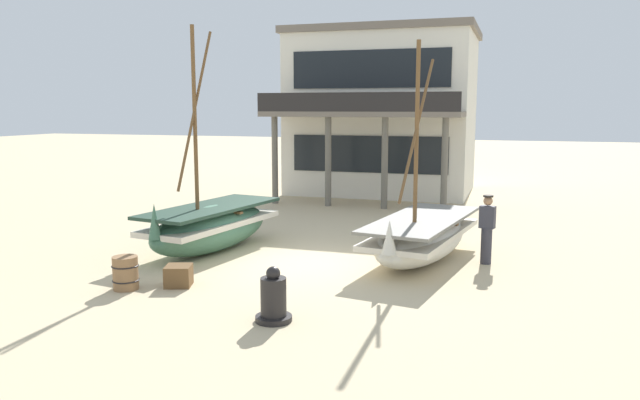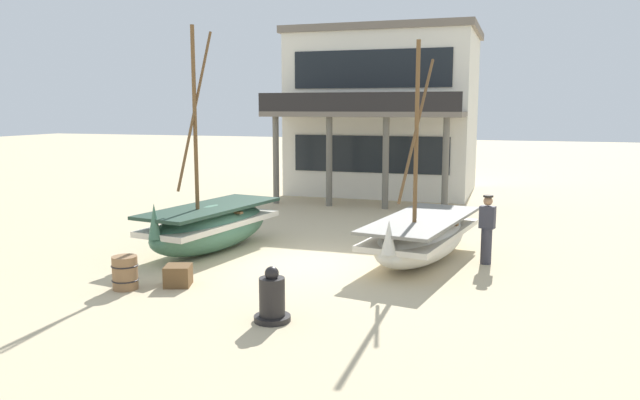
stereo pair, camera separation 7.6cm
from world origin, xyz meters
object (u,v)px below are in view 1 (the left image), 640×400
at_px(fishing_boat_near_left, 211,226).
at_px(capstan_winch, 273,300).
at_px(cargo_crate, 179,276).
at_px(fisherman_by_hull, 487,230).
at_px(fishing_boat_centre_large, 422,237).
at_px(harbor_building_main, 383,112).
at_px(wooden_barrel, 125,273).

xyz_separation_m(fishing_boat_near_left, capstan_winch, (3.60, -4.49, -0.28)).
bearing_deg(cargo_crate, capstan_winch, -26.88).
xyz_separation_m(fishing_boat_near_left, fisherman_by_hull, (6.97, 0.86, 0.16)).
height_order(fishing_boat_centre_large, capstan_winch, fishing_boat_centre_large).
distance_m(fisherman_by_hull, capstan_winch, 6.33).
xyz_separation_m(capstan_winch, cargo_crate, (-2.74, 1.39, -0.17)).
bearing_deg(harbor_building_main, wooden_barrel, -96.56).
height_order(fisherman_by_hull, wooden_barrel, fisherman_by_hull).
bearing_deg(wooden_barrel, capstan_winch, -12.96).
bearing_deg(harbor_building_main, cargo_crate, -93.49).
relative_size(cargo_crate, harbor_building_main, 0.07).
relative_size(wooden_barrel, harbor_building_main, 0.09).
bearing_deg(cargo_crate, fishing_boat_centre_large, 39.98).
bearing_deg(fisherman_by_hull, cargo_crate, -147.12).
distance_m(fishing_boat_near_left, harbor_building_main, 13.34).
bearing_deg(fishing_boat_centre_large, cargo_crate, -140.02).
height_order(wooden_barrel, harbor_building_main, harbor_building_main).
bearing_deg(fishing_boat_centre_large, fisherman_by_hull, 4.58).
bearing_deg(capstan_winch, wooden_barrel, 167.04).
relative_size(fishing_boat_centre_large, fisherman_by_hull, 3.14).
xyz_separation_m(fishing_boat_near_left, cargo_crate, (0.86, -3.10, -0.45)).
bearing_deg(fisherman_by_hull, fishing_boat_near_left, -173.01).
xyz_separation_m(fishing_boat_near_left, harbor_building_main, (1.83, 12.89, 2.89)).
bearing_deg(fishing_boat_near_left, capstan_winch, -51.28).
bearing_deg(wooden_barrel, fisherman_by_hull, 32.58).
bearing_deg(wooden_barrel, cargo_crate, 30.54).
relative_size(fishing_boat_centre_large, harbor_building_main, 0.65).
xyz_separation_m(capstan_winch, wooden_barrel, (-3.66, 0.84, -0.05)).
distance_m(fisherman_by_hull, cargo_crate, 7.31).
bearing_deg(fisherman_by_hull, wooden_barrel, -147.42).
height_order(fisherman_by_hull, cargo_crate, fisherman_by_hull).
height_order(fisherman_by_hull, harbor_building_main, harbor_building_main).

